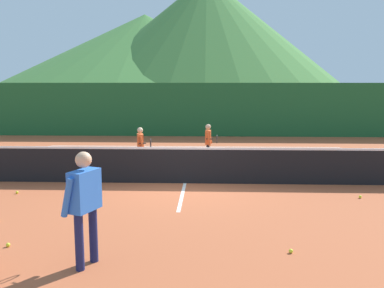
{
  "coord_description": "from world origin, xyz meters",
  "views": [
    {
      "loc": [
        0.62,
        -10.87,
        2.68
      ],
      "look_at": [
        0.19,
        0.06,
        1.05
      ],
      "focal_mm": 39.09,
      "sensor_mm": 36.0,
      "label": 1
    }
  ],
  "objects_px": {
    "student_0": "(141,144)",
    "tennis_net": "(185,165)",
    "tennis_ball_0": "(291,251)",
    "tennis_ball_4": "(17,192)",
    "student_1": "(208,140)",
    "tennis_ball_5": "(360,197)",
    "tennis_ball_3": "(8,245)",
    "instructor": "(85,198)"
  },
  "relations": [
    {
      "from": "tennis_ball_3",
      "to": "tennis_ball_4",
      "type": "distance_m",
      "value": 3.51
    },
    {
      "from": "tennis_ball_0",
      "to": "instructor",
      "type": "bearing_deg",
      "value": -169.62
    },
    {
      "from": "student_1",
      "to": "tennis_ball_3",
      "type": "relative_size",
      "value": 19.22
    },
    {
      "from": "instructor",
      "to": "tennis_ball_0",
      "type": "distance_m",
      "value": 3.3
    },
    {
      "from": "student_0",
      "to": "tennis_net",
      "type": "bearing_deg",
      "value": -50.23
    },
    {
      "from": "student_0",
      "to": "tennis_ball_3",
      "type": "height_order",
      "value": "student_0"
    },
    {
      "from": "tennis_ball_4",
      "to": "tennis_ball_3",
      "type": "bearing_deg",
      "value": -67.43
    },
    {
      "from": "tennis_net",
      "to": "instructor",
      "type": "bearing_deg",
      "value": -102.81
    },
    {
      "from": "student_0",
      "to": "tennis_ball_3",
      "type": "distance_m",
      "value": 6.38
    },
    {
      "from": "tennis_ball_0",
      "to": "tennis_ball_4",
      "type": "relative_size",
      "value": 1.0
    },
    {
      "from": "student_0",
      "to": "tennis_ball_5",
      "type": "height_order",
      "value": "student_0"
    },
    {
      "from": "tennis_net",
      "to": "student_1",
      "type": "height_order",
      "value": "student_1"
    },
    {
      "from": "instructor",
      "to": "tennis_ball_0",
      "type": "relative_size",
      "value": 25.05
    },
    {
      "from": "student_0",
      "to": "tennis_ball_5",
      "type": "bearing_deg",
      "value": -28.38
    },
    {
      "from": "student_0",
      "to": "tennis_ball_3",
      "type": "relative_size",
      "value": 19.26
    },
    {
      "from": "tennis_net",
      "to": "tennis_ball_0",
      "type": "bearing_deg",
      "value": -66.91
    },
    {
      "from": "tennis_net",
      "to": "tennis_ball_3",
      "type": "height_order",
      "value": "tennis_net"
    },
    {
      "from": "instructor",
      "to": "tennis_ball_3",
      "type": "relative_size",
      "value": 25.05
    },
    {
      "from": "tennis_net",
      "to": "tennis_ball_0",
      "type": "height_order",
      "value": "tennis_net"
    },
    {
      "from": "tennis_ball_4",
      "to": "student_0",
      "type": "bearing_deg",
      "value": 49.4
    },
    {
      "from": "instructor",
      "to": "tennis_ball_0",
      "type": "height_order",
      "value": "instructor"
    },
    {
      "from": "tennis_ball_4",
      "to": "tennis_ball_0",
      "type": "bearing_deg",
      "value": -29.16
    },
    {
      "from": "instructor",
      "to": "tennis_ball_3",
      "type": "xyz_separation_m",
      "value": [
        -1.5,
        0.64,
        -0.99
      ]
    },
    {
      "from": "instructor",
      "to": "tennis_net",
      "type": "bearing_deg",
      "value": 77.19
    },
    {
      "from": "tennis_ball_0",
      "to": "tennis_ball_5",
      "type": "xyz_separation_m",
      "value": [
        2.23,
        3.25,
        0.0
      ]
    },
    {
      "from": "tennis_ball_0",
      "to": "tennis_ball_5",
      "type": "relative_size",
      "value": 1.0
    },
    {
      "from": "student_1",
      "to": "tennis_net",
      "type": "bearing_deg",
      "value": -102.39
    },
    {
      "from": "student_1",
      "to": "tennis_ball_3",
      "type": "height_order",
      "value": "student_1"
    },
    {
      "from": "instructor",
      "to": "tennis_ball_4",
      "type": "relative_size",
      "value": 25.05
    },
    {
      "from": "instructor",
      "to": "student_0",
      "type": "height_order",
      "value": "instructor"
    },
    {
      "from": "tennis_net",
      "to": "tennis_ball_5",
      "type": "relative_size",
      "value": 182.29
    },
    {
      "from": "student_0",
      "to": "student_1",
      "type": "distance_m",
      "value": 2.35
    },
    {
      "from": "tennis_net",
      "to": "student_1",
      "type": "xyz_separation_m",
      "value": [
        0.62,
        2.84,
        0.29
      ]
    },
    {
      "from": "student_1",
      "to": "tennis_ball_4",
      "type": "distance_m",
      "value": 6.2
    },
    {
      "from": "student_0",
      "to": "tennis_ball_3",
      "type": "xyz_separation_m",
      "value": [
        -1.2,
        -6.22,
        -0.75
      ]
    },
    {
      "from": "tennis_ball_0",
      "to": "tennis_ball_4",
      "type": "height_order",
      "value": "same"
    },
    {
      "from": "student_1",
      "to": "tennis_ball_0",
      "type": "xyz_separation_m",
      "value": [
        1.31,
        -7.37,
        -0.75
      ]
    },
    {
      "from": "student_1",
      "to": "tennis_ball_0",
      "type": "distance_m",
      "value": 7.53
    },
    {
      "from": "tennis_ball_3",
      "to": "tennis_ball_4",
      "type": "relative_size",
      "value": 1.0
    },
    {
      "from": "student_1",
      "to": "tennis_ball_4",
      "type": "xyz_separation_m",
      "value": [
        -4.63,
        -4.06,
        -0.75
      ]
    },
    {
      "from": "instructor",
      "to": "tennis_ball_3",
      "type": "bearing_deg",
      "value": 156.98
    },
    {
      "from": "student_0",
      "to": "tennis_ball_0",
      "type": "bearing_deg",
      "value": -61.66
    }
  ]
}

